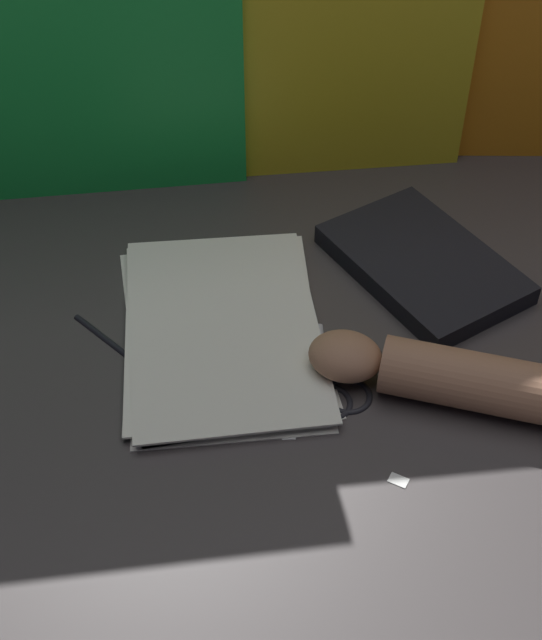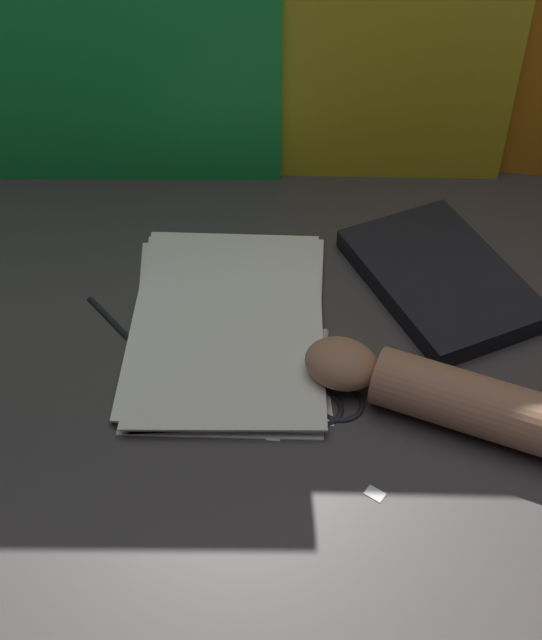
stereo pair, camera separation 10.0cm
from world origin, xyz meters
TOP-DOWN VIEW (x-y plane):
  - ground_plane at (0.00, 0.00)m, footprint 6.00×6.00m
  - paper_stack at (-0.05, 0.05)m, footprint 0.26×0.35m
  - book_closed at (0.22, 0.12)m, footprint 0.25×0.29m
  - scissors at (0.06, -0.06)m, footprint 0.12×0.15m
  - hand_forearm at (0.18, -0.09)m, footprint 0.29×0.19m
  - paper_scrap_near at (-0.00, -0.11)m, footprint 0.02×0.02m
  - paper_scrap_mid at (0.10, -0.19)m, footprint 0.02×0.02m
  - pen at (-0.18, 0.06)m, footprint 0.08×0.11m

SIDE VIEW (x-z plane):
  - ground_plane at x=0.00m, z-range 0.00..0.00m
  - paper_scrap_near at x=0.00m, z-range 0.00..0.00m
  - paper_scrap_mid at x=0.10m, z-range 0.00..0.00m
  - pen at x=-0.18m, z-range 0.00..0.01m
  - scissors at x=0.06m, z-range 0.00..0.01m
  - paper_stack at x=-0.05m, z-range 0.00..0.02m
  - book_closed at x=0.22m, z-range 0.00..0.03m
  - hand_forearm at x=0.18m, z-range 0.00..0.07m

